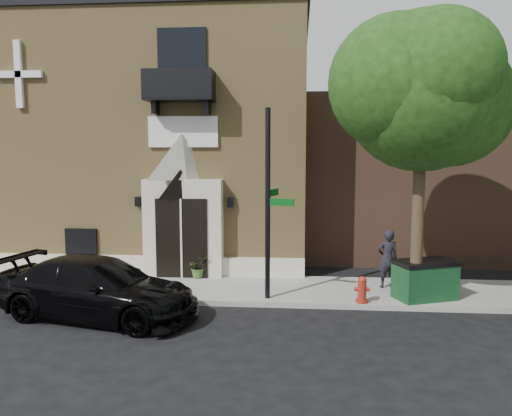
{
  "coord_description": "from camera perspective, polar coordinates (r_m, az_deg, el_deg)",
  "views": [
    {
      "loc": [
        2.77,
        -13.25,
        4.26
      ],
      "look_at": [
        1.47,
        2.0,
        2.52
      ],
      "focal_mm": 35.0,
      "sensor_mm": 36.0,
      "label": 1
    }
  ],
  "objects": [
    {
      "name": "fire_hydrant",
      "position": [
        14.07,
        12.02,
        -9.12
      ],
      "size": [
        0.42,
        0.33,
        0.73
      ],
      "color": "maroon",
      "rests_on": "sidewalk"
    },
    {
      "name": "street_sign",
      "position": [
        13.78,
        1.45,
        0.46
      ],
      "size": [
        0.81,
        1.01,
        5.29
      ],
      "rotation": [
        0.0,
        0.0,
        -0.33
      ],
      "color": "black",
      "rests_on": "sidewalk"
    },
    {
      "name": "planter",
      "position": [
        16.5,
        -6.58,
        -6.7
      ],
      "size": [
        0.81,
        0.76,
        0.72
      ],
      "primitive_type": "imported",
      "rotation": [
        0.0,
        0.0,
        0.37
      ],
      "color": "#45702E",
      "rests_on": "sidewalk"
    },
    {
      "name": "pedestrian_near",
      "position": [
        15.64,
        14.79,
        -5.63
      ],
      "size": [
        0.71,
        0.53,
        1.78
      ],
      "primitive_type": "imported",
      "rotation": [
        0.0,
        0.0,
        3.31
      ],
      "color": "black",
      "rests_on": "sidewalk"
    },
    {
      "name": "street_tree_left",
      "position": [
        14.07,
        18.68,
        12.7
      ],
      "size": [
        4.97,
        4.38,
        7.77
      ],
      "color": "#38281C",
      "rests_on": "sidewalk"
    },
    {
      "name": "black_sedan",
      "position": [
        13.57,
        -17.61,
        -8.73
      ],
      "size": [
        5.64,
        3.26,
        1.54
      ],
      "primitive_type": "imported",
      "rotation": [
        0.0,
        0.0,
        1.35
      ],
      "color": "black",
      "rests_on": "ground"
    },
    {
      "name": "dumpster",
      "position": [
        14.85,
        18.75,
        -7.74
      ],
      "size": [
        1.89,
        1.48,
        1.09
      ],
      "rotation": [
        0.0,
        0.0,
        0.37
      ],
      "color": "#103B1A",
      "rests_on": "sidewalk"
    },
    {
      "name": "church",
      "position": [
        21.97,
        -10.41,
        7.35
      ],
      "size": [
        12.2,
        11.01,
        9.3
      ],
      "color": "#A88A4F",
      "rests_on": "ground"
    },
    {
      "name": "ground",
      "position": [
        14.19,
        -6.75,
        -11.04
      ],
      "size": [
        120.0,
        120.0,
        0.0
      ],
      "primitive_type": "plane",
      "color": "black",
      "rests_on": "ground"
    },
    {
      "name": "sidewalk",
      "position": [
        15.43,
        -1.93,
        -9.26
      ],
      "size": [
        42.0,
        3.0,
        0.15
      ],
      "primitive_type": "cube",
      "color": "gray",
      "rests_on": "ground"
    }
  ]
}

